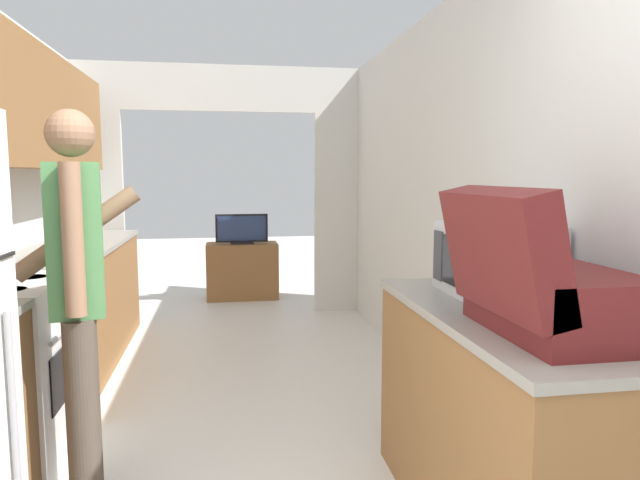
{
  "coord_description": "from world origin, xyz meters",
  "views": [
    {
      "loc": [
        0.02,
        -1.02,
        1.43
      ],
      "look_at": [
        0.6,
        2.38,
        1.03
      ],
      "focal_mm": 32.0,
      "sensor_mm": 36.0,
      "label": 1
    }
  ],
  "objects_px": {
    "person": "(78,299)",
    "tv_cabinet": "(242,271)",
    "knife": "(20,265)",
    "microwave": "(495,260)",
    "suitcase": "(537,283)",
    "television": "(242,229)"
  },
  "relations": [
    {
      "from": "person",
      "to": "tv_cabinet",
      "type": "bearing_deg",
      "value": -21.38
    },
    {
      "from": "suitcase",
      "to": "tv_cabinet",
      "type": "bearing_deg",
      "value": 99.37
    },
    {
      "from": "person",
      "to": "knife",
      "type": "height_order",
      "value": "person"
    },
    {
      "from": "tv_cabinet",
      "to": "microwave",
      "type": "bearing_deg",
      "value": -77.39
    },
    {
      "from": "microwave",
      "to": "knife",
      "type": "relative_size",
      "value": 1.75
    },
    {
      "from": "suitcase",
      "to": "television",
      "type": "relative_size",
      "value": 1.04
    },
    {
      "from": "knife",
      "to": "microwave",
      "type": "bearing_deg",
      "value": 15.49
    },
    {
      "from": "person",
      "to": "knife",
      "type": "relative_size",
      "value": 6.19
    },
    {
      "from": "suitcase",
      "to": "knife",
      "type": "distance_m",
      "value": 2.81
    },
    {
      "from": "suitcase",
      "to": "television",
      "type": "distance_m",
      "value": 4.93
    },
    {
      "from": "tv_cabinet",
      "to": "television",
      "type": "bearing_deg",
      "value": -90.0
    },
    {
      "from": "person",
      "to": "knife",
      "type": "xyz_separation_m",
      "value": [
        -0.55,
        1.0,
        0.0
      ]
    },
    {
      "from": "person",
      "to": "microwave",
      "type": "height_order",
      "value": "person"
    },
    {
      "from": "suitcase",
      "to": "microwave",
      "type": "relative_size",
      "value": 1.29
    },
    {
      "from": "television",
      "to": "microwave",
      "type": "bearing_deg",
      "value": -77.27
    },
    {
      "from": "microwave",
      "to": "tv_cabinet",
      "type": "bearing_deg",
      "value": 102.61
    },
    {
      "from": "suitcase",
      "to": "tv_cabinet",
      "type": "xyz_separation_m",
      "value": [
        -0.81,
        4.9,
        -0.76
      ]
    },
    {
      "from": "tv_cabinet",
      "to": "knife",
      "type": "xyz_separation_m",
      "value": [
        -1.36,
        -3.12,
        0.6
      ]
    },
    {
      "from": "microwave",
      "to": "tv_cabinet",
      "type": "distance_m",
      "value": 4.47
    },
    {
      "from": "suitcase",
      "to": "knife",
      "type": "height_order",
      "value": "suitcase"
    },
    {
      "from": "microwave",
      "to": "television",
      "type": "relative_size",
      "value": 0.81
    },
    {
      "from": "person",
      "to": "suitcase",
      "type": "xyz_separation_m",
      "value": [
        1.61,
        -0.79,
        0.17
      ]
    }
  ]
}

